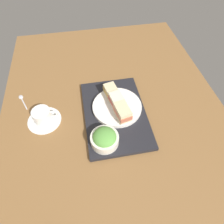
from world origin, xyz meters
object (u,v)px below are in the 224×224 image
(salad_bowl, at_px, (105,138))
(teaspoon, at_px, (22,99))
(sandwich_near, at_px, (122,112))
(sandwich_far, at_px, (112,92))
(sandwich_plate, at_px, (117,106))
(coffee_cup, at_px, (43,117))
(sandwich_middle, at_px, (117,101))

(salad_bowl, xyz_separation_m, teaspoon, (0.30, 0.35, -0.04))
(sandwich_near, relative_size, teaspoon, 0.93)
(sandwich_near, relative_size, sandwich_far, 1.02)
(sandwich_plate, relative_size, coffee_cup, 1.51)
(sandwich_plate, xyz_separation_m, sandwich_far, (0.06, 0.01, 0.03))
(sandwich_near, relative_size, sandwich_middle, 1.00)
(sandwich_middle, bearing_deg, sandwich_near, -170.86)
(salad_bowl, distance_m, coffee_cup, 0.29)
(sandwich_plate, bearing_deg, sandwich_far, 9.14)
(sandwich_plate, bearing_deg, sandwich_near, -170.86)
(salad_bowl, height_order, teaspoon, salad_bowl)
(sandwich_plate, bearing_deg, coffee_cup, 90.17)
(sandwich_far, height_order, salad_bowl, salad_bowl)
(coffee_cup, bearing_deg, teaspoon, 37.74)
(sandwich_far, bearing_deg, sandwich_plate, -170.86)
(sandwich_plate, relative_size, teaspoon, 2.14)
(sandwich_far, distance_m, teaspoon, 0.43)
(sandwich_far, distance_m, coffee_cup, 0.31)
(coffee_cup, bearing_deg, sandwich_plate, -89.83)
(sandwich_plate, relative_size, sandwich_near, 2.29)
(sandwich_plate, height_order, sandwich_middle, sandwich_middle)
(teaspoon, bearing_deg, salad_bowl, -131.04)
(sandwich_near, xyz_separation_m, sandwich_middle, (0.06, 0.01, -0.00))
(salad_bowl, distance_m, teaspoon, 0.46)
(sandwich_middle, bearing_deg, sandwich_far, 9.14)
(sandwich_far, bearing_deg, sandwich_near, -170.86)
(sandwich_plate, height_order, salad_bowl, salad_bowl)
(sandwich_far, bearing_deg, teaspoon, 78.97)
(sandwich_far, bearing_deg, coffee_cup, 101.40)
(sandwich_middle, height_order, coffee_cup, sandwich_middle)
(sandwich_near, height_order, sandwich_middle, sandwich_near)
(sandwich_near, bearing_deg, coffee_cup, 79.58)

